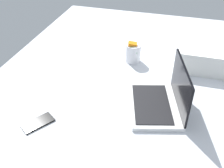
{
  "coord_description": "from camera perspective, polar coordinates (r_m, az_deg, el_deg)",
  "views": [
    {
      "loc": [
        129.19,
        29.32,
        101.74
      ],
      "look_at": [
        26.51,
        0.41,
        24.0
      ],
      "focal_mm": 42.11,
      "sensor_mm": 36.0,
      "label": 1
    }
  ],
  "objects": [
    {
      "name": "bed_mattress",
      "position": [
        1.62,
        2.4,
        1.05
      ],
      "size": [
        180.0,
        140.0,
        18.0
      ],
      "primitive_type": "cube",
      "color": "#B7BCC6",
      "rests_on": "ground"
    },
    {
      "name": "laptop",
      "position": [
        1.27,
        10.7,
        -3.41
      ],
      "size": [
        37.83,
        30.76,
        23.0
      ],
      "rotation": [
        0.0,
        0.0,
        0.26
      ],
      "color": "silver",
      "rests_on": "bed_mattress"
    },
    {
      "name": "snack_cup",
      "position": [
        1.6,
        4.63,
        6.84
      ],
      "size": [
        9.0,
        9.0,
        13.25
      ],
      "color": "silver",
      "rests_on": "bed_mattress"
    },
    {
      "name": "cell_phone",
      "position": [
        1.23,
        -15.79,
        -8.12
      ],
      "size": [
        15.36,
        13.63,
        0.8
      ],
      "primitive_type": "cube",
      "rotation": [
        0.0,
        0.0,
        0.96
      ],
      "color": "black",
      "rests_on": "bed_mattress"
    },
    {
      "name": "pillow",
      "position": [
        1.75,
        20.31,
        7.61
      ],
      "size": [
        52.0,
        36.0,
        13.0
      ],
      "primitive_type": "cube",
      "color": "white",
      "rests_on": "bed_mattress"
    }
  ]
}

